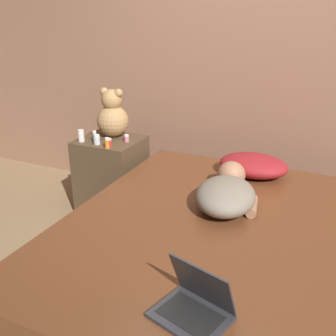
% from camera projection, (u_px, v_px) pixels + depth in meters
% --- Properties ---
extents(ground_plane, '(12.00, 12.00, 0.00)m').
position_uv_depth(ground_plane, '(210.00, 298.00, 2.37)').
color(ground_plane, '#937551').
extents(wall_back, '(8.00, 0.06, 2.60)m').
position_uv_depth(wall_back, '(273.00, 54.00, 2.99)').
color(wall_back, '#996B51').
rests_on(wall_back, ground_plane).
extents(bed, '(1.67, 2.07, 0.51)m').
position_uv_depth(bed, '(212.00, 264.00, 2.27)').
color(bed, '#4C331E').
rests_on(bed, ground_plane).
extents(nightstand, '(0.49, 0.45, 0.64)m').
position_uv_depth(nightstand, '(112.00, 175.00, 3.31)').
color(nightstand, brown).
rests_on(nightstand, ground_plane).
extents(pillow, '(0.49, 0.36, 0.15)m').
position_uv_depth(pillow, '(253.00, 165.00, 2.81)').
color(pillow, maroon).
rests_on(pillow, bed).
extents(person_lying, '(0.43, 0.67, 0.19)m').
position_uv_depth(person_lying, '(227.00, 192.00, 2.37)').
color(person_lying, gray).
rests_on(person_lying, bed).
extents(laptop, '(0.33, 0.29, 0.22)m').
position_uv_depth(laptop, '(195.00, 304.00, 1.52)').
color(laptop, '#333338').
rests_on(laptop, bed).
extents(teddy_bear, '(0.26, 0.26, 0.40)m').
position_uv_depth(teddy_bear, '(113.00, 116.00, 3.20)').
color(teddy_bear, tan).
rests_on(teddy_bear, nightstand).
extents(bottle_orange, '(0.03, 0.03, 0.08)m').
position_uv_depth(bottle_orange, '(107.00, 143.00, 2.97)').
color(bottle_orange, orange).
rests_on(bottle_orange, nightstand).
extents(bottle_pink, '(0.04, 0.04, 0.06)m').
position_uv_depth(bottle_pink, '(127.00, 138.00, 3.12)').
color(bottle_pink, pink).
rests_on(bottle_pink, nightstand).
extents(bottle_green, '(0.03, 0.03, 0.09)m').
position_uv_depth(bottle_green, '(95.00, 136.00, 3.11)').
color(bottle_green, '#3D8E4C').
rests_on(bottle_green, nightstand).
extents(bottle_red, '(0.04, 0.04, 0.06)m').
position_uv_depth(bottle_red, '(109.00, 142.00, 3.01)').
color(bottle_red, '#B72D2D').
rests_on(bottle_red, nightstand).
extents(bottle_white, '(0.05, 0.05, 0.10)m').
position_uv_depth(bottle_white, '(81.00, 136.00, 3.12)').
color(bottle_white, white).
rests_on(bottle_white, nightstand).
extents(bottle_clear, '(0.05, 0.05, 0.08)m').
position_uv_depth(bottle_clear, '(97.00, 140.00, 3.05)').
color(bottle_clear, silver).
rests_on(bottle_clear, nightstand).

